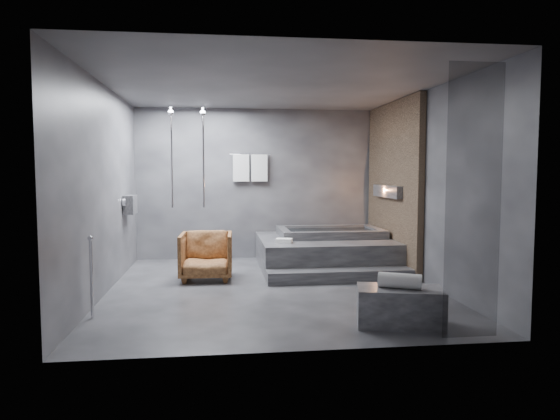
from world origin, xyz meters
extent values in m
plane|color=#2A2A2D|center=(0.00, 0.00, 0.00)|extent=(5.00, 5.00, 0.00)
cube|color=#474749|center=(0.00, 0.00, 2.80)|extent=(4.50, 5.00, 0.04)
cube|color=#343439|center=(0.00, 2.50, 1.40)|extent=(4.50, 0.04, 2.80)
cube|color=#343439|center=(0.00, -2.50, 1.40)|extent=(4.50, 0.04, 2.80)
cube|color=#343439|center=(-2.25, 0.00, 1.40)|extent=(0.04, 5.00, 2.80)
cube|color=#343439|center=(2.25, 0.00, 1.40)|extent=(0.04, 5.00, 2.80)
cube|color=#957657|center=(2.19, 1.25, 1.40)|extent=(0.10, 2.40, 2.78)
cube|color=#FF9938|center=(2.11, 1.25, 1.30)|extent=(0.14, 1.20, 0.20)
cube|color=slate|center=(-2.16, 1.40, 1.10)|extent=(0.16, 0.42, 0.30)
imported|color=beige|center=(-2.15, 1.30, 1.05)|extent=(0.08, 0.08, 0.21)
imported|color=beige|center=(-2.15, 1.50, 1.03)|extent=(0.07, 0.07, 0.15)
cylinder|color=silver|center=(-1.00, 2.05, 1.90)|extent=(0.04, 0.04, 1.80)
cylinder|color=silver|center=(-1.55, 2.05, 1.90)|extent=(0.04, 0.04, 1.80)
cylinder|color=silver|center=(-0.15, 2.44, 1.95)|extent=(0.75, 0.02, 0.02)
cube|color=white|center=(-0.32, 2.42, 1.70)|extent=(0.30, 0.06, 0.50)
cube|color=white|center=(0.02, 2.42, 1.70)|extent=(0.30, 0.06, 0.50)
cylinder|color=silver|center=(-2.15, -1.20, 0.45)|extent=(0.04, 0.04, 0.90)
cube|color=black|center=(1.65, -2.45, 1.35)|extent=(0.55, 0.01, 2.60)
cube|color=#2F2F31|center=(1.05, 1.45, 0.25)|extent=(2.20, 2.00, 0.50)
cube|color=#2F2F31|center=(1.05, 0.27, 0.09)|extent=(2.20, 0.36, 0.18)
cube|color=#37373A|center=(1.17, -1.86, 0.20)|extent=(0.98, 0.69, 0.40)
imported|color=#4C2913|center=(-0.93, 0.68, 0.36)|extent=(0.80, 0.82, 0.72)
cylinder|color=white|center=(1.16, -1.87, 0.48)|extent=(0.47, 0.34, 0.16)
cube|color=white|center=(0.29, 0.94, 0.53)|extent=(0.30, 0.25, 0.07)
camera|label=1|loc=(-0.73, -6.88, 1.64)|focal=32.00mm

